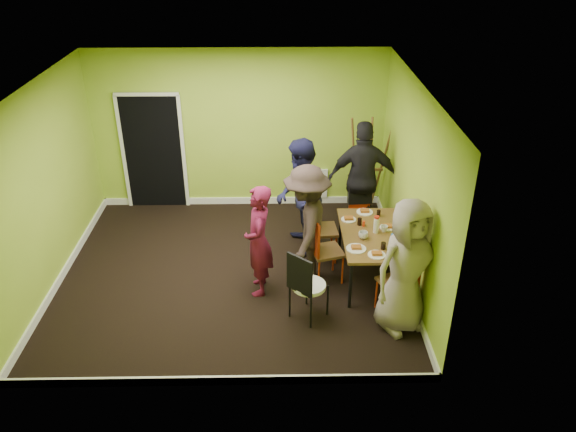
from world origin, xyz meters
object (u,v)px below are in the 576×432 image
Objects in this scene: chair_left_near at (321,246)px; easel at (369,168)px; chair_left_far at (317,224)px; person_standing at (259,241)px; person_back_end at (363,179)px; dining_table at (374,237)px; person_left_far at (300,198)px; chair_bentwood at (306,283)px; person_front_end at (406,267)px; thermos at (376,225)px; orange_bottle at (364,224)px; person_left_near at (307,225)px; chair_front_end at (401,280)px; chair_back_end at (360,199)px; blue_bottle at (393,241)px.

chair_left_near is 0.56× the size of easel.
chair_left_far is 0.58× the size of easel.
person_back_end is (1.62, 1.63, 0.15)m from person_standing.
dining_table is 1.30m from person_left_far.
chair_bentwood is 1.28m from person_front_end.
easel is 1.66m from person_left_far.
thermos is 0.12× the size of person_back_end.
orange_bottle is 0.85m from person_left_near.
chair_left_far is 1.04× the size of chair_front_end.
chair_bentwood is 0.55× the size of easel.
orange_bottle is (0.88, 1.11, 0.24)m from chair_bentwood.
chair_left_near is 12.04× the size of orange_bottle.
dining_table is at bearing 86.29° from chair_back_end.
chair_left_far is 1.19m from person_standing.
blue_bottle is 0.11× the size of person_left_near.
orange_bottle is at bearing 80.27° from person_front_end.
blue_bottle is at bearing -89.97° from easel.
person_standing is 0.89× the size of person_front_end.
chair_back_end is 1.25m from thermos.
easel is at bearing -106.85° from person_back_end.
chair_bentwood is 0.53× the size of person_back_end.
person_back_end is (1.01, 2.28, 0.40)m from chair_bentwood.
dining_table is 0.17m from thermos.
orange_bottle is at bearing 119.68° from blue_bottle.
chair_bentwood is (-0.26, -0.86, -0.02)m from chair_left_near.
dining_table is at bearing 99.65° from person_left_near.
chair_back_end is 2.38m from chair_bentwood.
chair_front_end is 1.50m from person_left_near.
person_left_far is (-0.24, 0.24, 0.32)m from chair_left_far.
person_left_near is at bearing 162.23° from blue_bottle.
thermos reaches higher than dining_table.
dining_table is 0.96m from person_left_near.
blue_bottle is 1.81m from person_standing.
chair_left_near is 4.51× the size of thermos.
chair_left_near is 2.21m from easel.
dining_table is 1.36m from chair_bentwood.
easel is 21.57× the size of orange_bottle.
chair_back_end is at bearing 71.16° from person_front_end.
person_left_far is at bearing 148.48° from person_standing.
chair_back_end is 0.91× the size of chair_front_end.
chair_left_near is 0.82m from thermos.
easel is 1.03× the size of person_left_near.
person_standing is at bearing -50.43° from chair_left_far.
chair_bentwood is (-0.23, -1.46, -0.04)m from chair_left_far.
person_left_far reaches higher than blue_bottle.
chair_bentwood reaches higher than blue_bottle.
chair_back_end is (0.74, 0.71, 0.06)m from chair_left_far.
person_left_near reaches higher than person_standing.
chair_left_near is at bearing -115.26° from easel.
chair_front_end reaches higher than orange_bottle.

